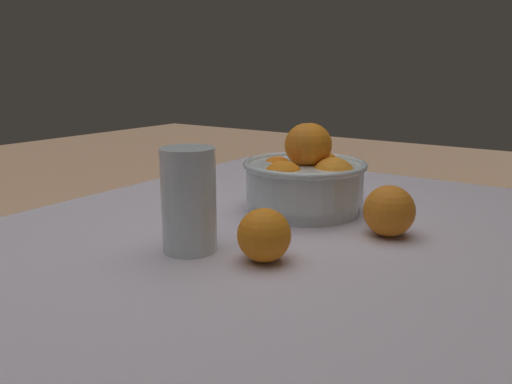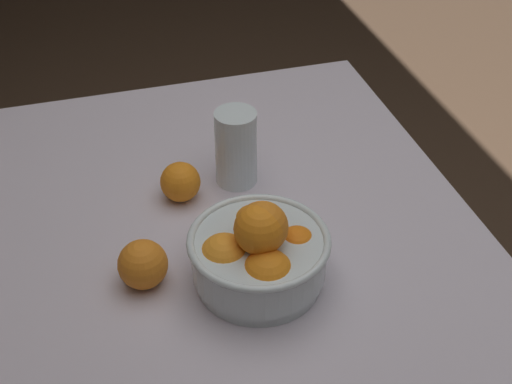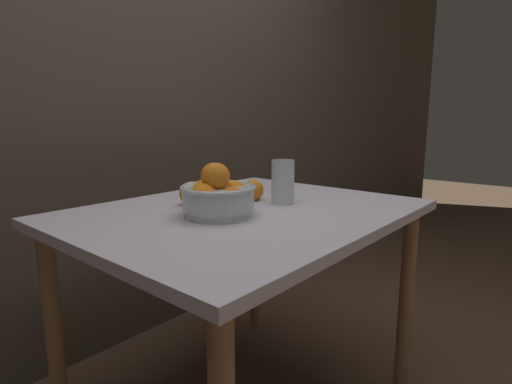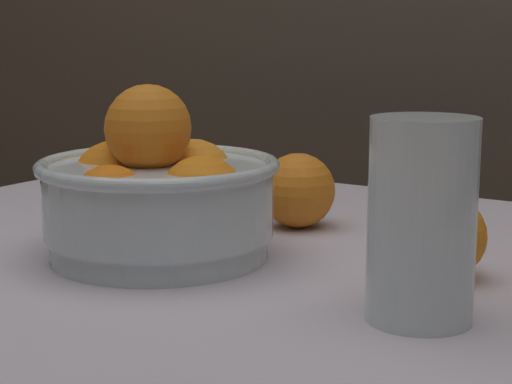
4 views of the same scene
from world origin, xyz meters
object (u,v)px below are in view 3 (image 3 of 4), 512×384
juice_glass (283,184)px  fruit_bowl (218,195)px  orange_loose_front (191,194)px  orange_loose_near_bowl (253,190)px

juice_glass → fruit_bowl: bearing=172.5°
juice_glass → orange_loose_front: bearing=136.5°
fruit_bowl → juice_glass: bearing=-7.5°
fruit_bowl → orange_loose_front: 0.18m
fruit_bowl → juice_glass: size_ratio=1.50×
orange_loose_near_bowl → orange_loose_front: orange_loose_front is taller
orange_loose_near_bowl → orange_loose_front: bearing=153.3°
fruit_bowl → juice_glass: 0.27m
juice_glass → orange_loose_front: size_ratio=1.86×
fruit_bowl → orange_loose_near_bowl: bearing=17.0°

